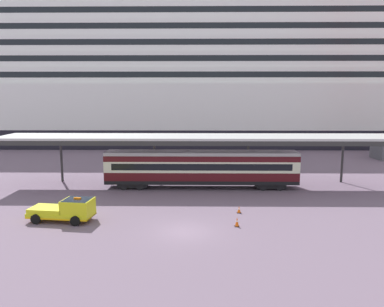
{
  "coord_description": "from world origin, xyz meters",
  "views": [
    {
      "loc": [
        0.93,
        -26.49,
        10.13
      ],
      "look_at": [
        0.42,
        9.41,
        4.5
      ],
      "focal_mm": 34.44,
      "sensor_mm": 36.0,
      "label": 1
    }
  ],
  "objects_px": {
    "cruise_ship": "(258,80)",
    "traffic_cone_mid": "(237,222)",
    "service_truck": "(67,209)",
    "traffic_cone_near": "(239,210)",
    "train_carriage": "(201,168)"
  },
  "relations": [
    {
      "from": "cruise_ship",
      "to": "traffic_cone_mid",
      "type": "bearing_deg",
      "value": -100.62
    },
    {
      "from": "traffic_cone_mid",
      "to": "service_truck",
      "type": "bearing_deg",
      "value": 175.52
    },
    {
      "from": "service_truck",
      "to": "traffic_cone_mid",
      "type": "xyz_separation_m",
      "value": [
        13.73,
        -1.07,
        -0.61
      ]
    },
    {
      "from": "cruise_ship",
      "to": "service_truck",
      "type": "xyz_separation_m",
      "value": [
        -24.2,
        -54.77,
        -12.62
      ]
    },
    {
      "from": "train_carriage",
      "to": "traffic_cone_near",
      "type": "distance_m",
      "value": 9.63
    },
    {
      "from": "cruise_ship",
      "to": "traffic_cone_mid",
      "type": "relative_size",
      "value": 200.68
    },
    {
      "from": "train_carriage",
      "to": "cruise_ship",
      "type": "bearing_deg",
      "value": 73.23
    },
    {
      "from": "train_carriage",
      "to": "traffic_cone_near",
      "type": "height_order",
      "value": "train_carriage"
    },
    {
      "from": "train_carriage",
      "to": "service_truck",
      "type": "relative_size",
      "value": 3.9
    },
    {
      "from": "traffic_cone_near",
      "to": "traffic_cone_mid",
      "type": "distance_m",
      "value": 3.44
    },
    {
      "from": "traffic_cone_near",
      "to": "traffic_cone_mid",
      "type": "height_order",
      "value": "traffic_cone_mid"
    },
    {
      "from": "train_carriage",
      "to": "service_truck",
      "type": "xyz_separation_m",
      "value": [
        -11.07,
        -11.18,
        -1.31
      ]
    },
    {
      "from": "train_carriage",
      "to": "traffic_cone_mid",
      "type": "distance_m",
      "value": 12.69
    },
    {
      "from": "service_truck",
      "to": "traffic_cone_mid",
      "type": "bearing_deg",
      "value": -4.48
    },
    {
      "from": "cruise_ship",
      "to": "service_truck",
      "type": "bearing_deg",
      "value": -113.84
    }
  ]
}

